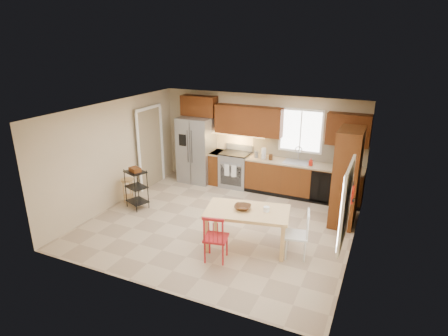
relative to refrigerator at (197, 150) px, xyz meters
name	(u,v)px	position (x,y,z in m)	size (l,w,h in m)	color
floor	(220,223)	(1.70, -2.12, -0.91)	(5.50, 5.50, 0.00)	tan
ceiling	(219,110)	(1.70, -2.12, 1.59)	(5.50, 5.00, 0.02)	silver
wall_back	(259,141)	(1.70, 0.38, 0.34)	(5.50, 0.02, 2.50)	#CCB793
wall_front	(150,220)	(1.70, -4.62, 0.34)	(5.50, 0.02, 2.50)	#CCB793
wall_left	(115,154)	(-1.05, -2.12, 0.34)	(0.02, 5.00, 2.50)	#CCB793
wall_right	(358,191)	(4.45, -2.12, 0.34)	(0.02, 5.00, 2.50)	#CCB793
refrigerator	(197,150)	(0.00, 0.00, 0.00)	(0.92, 0.75, 1.82)	gray
range_stove	(235,170)	(1.15, 0.06, -0.45)	(0.76, 0.63, 0.92)	gray
base_cabinet_narrow	(217,167)	(0.60, 0.08, -0.46)	(0.30, 0.60, 0.90)	#5A2E10
base_cabinet_run	(303,180)	(2.99, 0.08, -0.46)	(2.92, 0.60, 0.90)	#5A2E10
dishwasher	(323,188)	(3.55, -0.22, -0.46)	(0.60, 0.02, 0.78)	black
backsplash	(307,150)	(2.99, 0.36, 0.27)	(2.92, 0.03, 0.55)	beige
upper_over_fridge	(199,106)	(0.00, 0.20, 1.19)	(1.00, 0.35, 0.55)	#55280E
upper_left_block	(249,120)	(1.45, 0.20, 0.92)	(1.80, 0.35, 0.75)	#55280E
upper_right_block	(349,130)	(3.95, 0.20, 0.92)	(1.00, 0.35, 0.75)	#55280E
window_back	(301,131)	(2.80, 0.35, 0.74)	(1.12, 0.04, 1.12)	white
sink	(296,164)	(2.80, 0.08, -0.05)	(0.62, 0.46, 0.16)	gray
undercab_glow	(237,134)	(1.15, 0.17, 0.52)	(1.60, 0.30, 0.01)	#FFBF66
soap_bottle	(311,162)	(3.18, -0.02, 0.09)	(0.09, 0.09, 0.19)	red
paper_towel	(264,153)	(1.95, 0.03, 0.13)	(0.12, 0.12, 0.28)	silver
canister_steel	(256,154)	(1.75, 0.03, 0.08)	(0.11, 0.11, 0.18)	gray
canister_wood	(271,157)	(2.15, 0.00, 0.06)	(0.10, 0.10, 0.14)	#452912
pantry	(347,177)	(4.13, -0.93, 0.14)	(0.50, 0.95, 2.10)	#5A2E10
fire_extinguisher	(351,194)	(4.33, -1.98, 0.19)	(0.12, 0.12, 0.36)	red
window_right	(346,205)	(4.38, -3.27, 0.54)	(0.04, 1.02, 1.32)	white
doorway	(150,148)	(-0.97, -0.82, 0.14)	(0.04, 0.95, 2.10)	#8C7A59
dining_table	(247,229)	(2.58, -2.78, -0.53)	(1.57, 0.88, 0.77)	#DEAC6F
chair_red	(216,237)	(2.23, -3.43, -0.45)	(0.43, 0.43, 0.92)	#AC1A20
chair_white	(296,234)	(3.53, -2.73, -0.45)	(0.43, 0.43, 0.92)	silver
table_bowl	(243,209)	(2.49, -2.78, -0.14)	(0.32, 0.32, 0.08)	#452912
table_jar	(266,210)	(2.93, -2.68, -0.11)	(0.12, 0.12, 0.13)	silver
bar_stool	(128,191)	(-0.80, -2.07, -0.60)	(0.30, 0.30, 0.63)	#DEAC6F
utility_cart	(137,189)	(-0.44, -2.20, -0.43)	(0.48, 0.37, 0.96)	black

